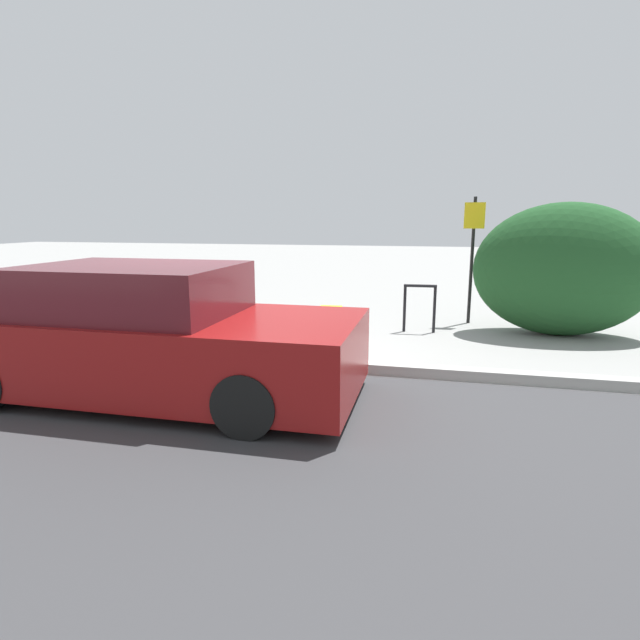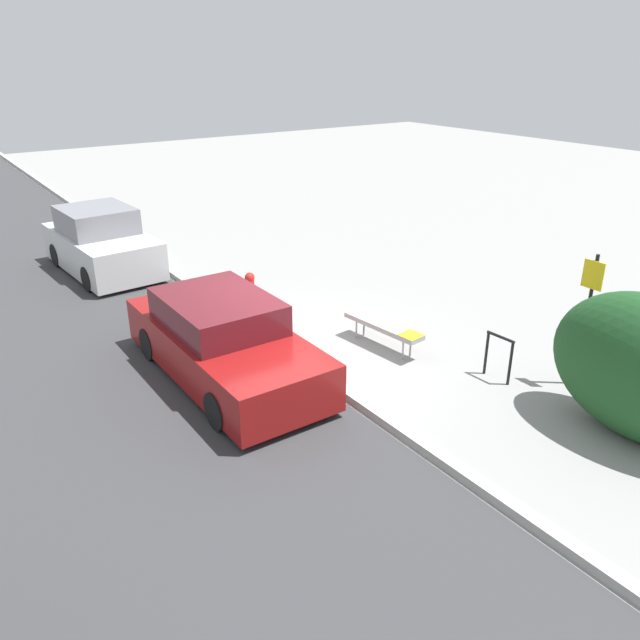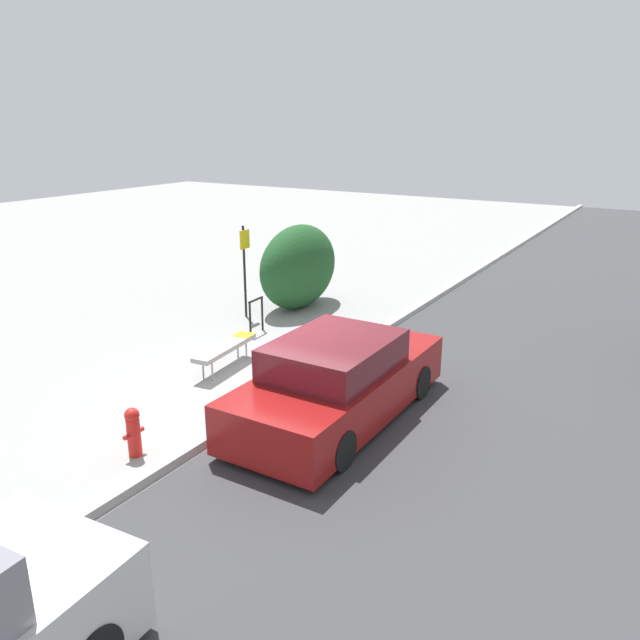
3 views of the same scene
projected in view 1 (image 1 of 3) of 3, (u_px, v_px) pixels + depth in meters
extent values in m
plane|color=gray|center=(218.00, 362.00, 6.78)|extent=(60.00, 60.00, 0.00)
cube|color=#A8A8A3|center=(218.00, 358.00, 6.77)|extent=(60.00, 0.20, 0.13)
cylinder|color=#99999E|center=(251.00, 325.00, 8.20)|extent=(0.04, 0.04, 0.40)
cylinder|color=#99999E|center=(325.00, 327.00, 8.06)|extent=(0.04, 0.04, 0.40)
cylinder|color=#99999E|center=(254.00, 322.00, 8.41)|extent=(0.04, 0.04, 0.40)
cylinder|color=#99999E|center=(326.00, 324.00, 8.26)|extent=(0.04, 0.04, 0.40)
cube|color=#999993|center=(288.00, 310.00, 8.18)|extent=(1.78, 0.56, 0.09)
cube|color=yellow|center=(330.00, 307.00, 8.09)|extent=(0.40, 0.41, 0.01)
cylinder|color=black|center=(405.00, 309.00, 8.54)|extent=(0.05, 0.05, 0.80)
cylinder|color=black|center=(434.00, 310.00, 8.46)|extent=(0.05, 0.05, 0.80)
cylinder|color=black|center=(420.00, 286.00, 8.42)|extent=(0.55, 0.08, 0.05)
cylinder|color=black|center=(472.00, 261.00, 9.10)|extent=(0.06, 0.06, 2.30)
cube|color=yellow|center=(475.00, 215.00, 8.90)|extent=(0.36, 0.02, 0.46)
cylinder|color=red|center=(70.00, 322.00, 7.96)|extent=(0.20, 0.20, 0.60)
sphere|color=red|center=(68.00, 300.00, 7.89)|extent=(0.22, 0.22, 0.22)
cylinder|color=red|center=(62.00, 318.00, 7.98)|extent=(0.08, 0.07, 0.07)
cylinder|color=red|center=(77.00, 318.00, 7.92)|extent=(0.08, 0.07, 0.07)
ellipsoid|color=#1E4C23|center=(564.00, 270.00, 8.16)|extent=(2.87, 1.40, 2.18)
cylinder|color=black|center=(297.00, 356.00, 5.99)|extent=(0.60, 0.18, 0.60)
cylinder|color=black|center=(245.00, 405.00, 4.40)|extent=(0.60, 0.18, 0.60)
cylinder|color=black|center=(93.00, 343.00, 6.62)|extent=(0.60, 0.18, 0.60)
cube|color=maroon|center=(152.00, 349.00, 5.46)|extent=(4.54, 1.82, 0.78)
cube|color=#59171F|center=(133.00, 290.00, 5.38)|extent=(2.18, 1.64, 0.55)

